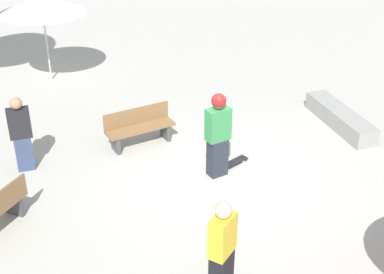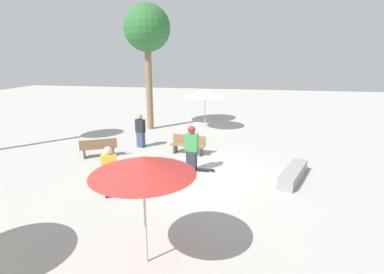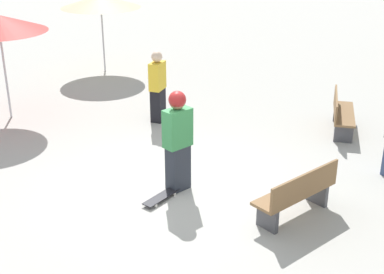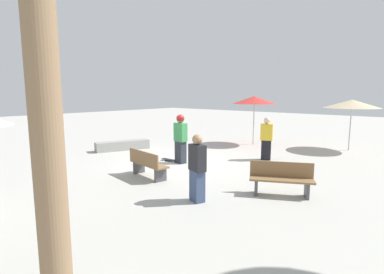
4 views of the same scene
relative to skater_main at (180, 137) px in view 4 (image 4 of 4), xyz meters
name	(u,v)px [view 4 (image 4 of 4)]	position (x,y,z in m)	size (l,w,h in m)	color
ground_plane	(181,162)	(0.07, 0.06, -0.99)	(60.00, 60.00, 0.00)	#B2AFA8
skater_main	(180,137)	(0.00, 0.00, 0.00)	(0.33, 0.52, 1.84)	#282D38
skateboard	(170,160)	(-0.06, 0.49, -0.93)	(0.25, 0.81, 0.07)	black
concrete_ledge	(123,145)	(0.16, 3.82, -0.78)	(2.48, 1.36, 0.42)	gray
bench_near	(281,179)	(-0.92, -4.40, -0.57)	(1.14, 1.62, 0.85)	#47474C
bench_far	(147,164)	(-2.10, -0.55, -0.57)	(0.67, 1.65, 0.85)	#47474C
shade_umbrella_tan	(352,104)	(6.90, -4.13, 1.14)	(2.38, 2.38, 2.32)	#B7B7BC
shade_umbrella_red	(254,100)	(5.48, 0.02, 1.28)	(2.19, 2.19, 2.46)	#B7B7BC
bystander_watching	(266,139)	(2.63, -2.16, -0.15)	(0.40, 0.52, 1.68)	black
bystander_far	(197,168)	(-2.68, -3.06, -0.17)	(0.38, 0.51, 1.65)	#38476B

